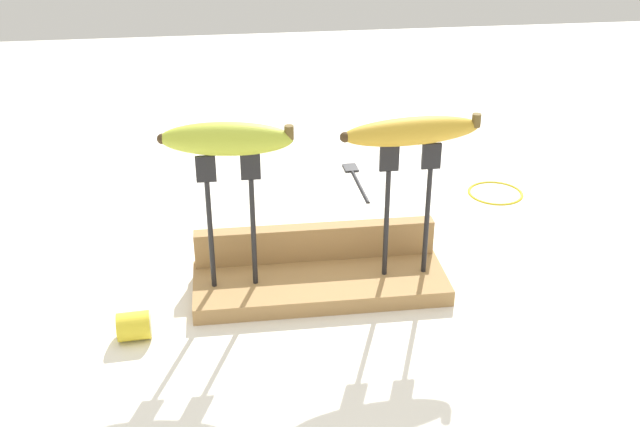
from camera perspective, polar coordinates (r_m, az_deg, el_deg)
ground_plane at (r=1.12m, az=0.00°, el=-5.65°), size 3.00×3.00×0.00m
wooden_board at (r=1.11m, az=0.00°, el=-5.14°), size 0.36×0.13×0.02m
board_backstop at (r=1.14m, az=-0.35°, el=-2.09°), size 0.35×0.02×0.05m
fork_stand_left at (r=1.04m, az=-6.57°, el=0.27°), size 0.08×0.01×0.20m
fork_stand_right at (r=1.07m, az=6.47°, el=1.07°), size 0.08×0.01×0.20m
banana_raised_left at (r=1.00m, az=-6.87°, el=5.46°), size 0.18×0.06×0.04m
banana_raised_right at (r=1.03m, az=6.75°, el=6.02°), size 0.19×0.06×0.04m
fork_fallen_near at (r=1.46m, az=2.60°, el=2.77°), size 0.03×0.17×0.01m
banana_chunk_near at (r=1.04m, az=-13.44°, el=-8.02°), size 0.05×0.04×0.04m
wire_coil at (r=1.43m, az=12.74°, el=1.55°), size 0.10×0.10×0.01m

